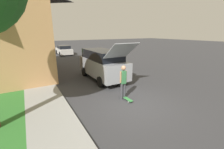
# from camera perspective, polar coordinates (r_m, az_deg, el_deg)

# --- Properties ---
(ground_plane) EXTENTS (120.00, 120.00, 0.00)m
(ground_plane) POSITION_cam_1_polar(r_m,az_deg,el_deg) (7.44, 7.85, -11.39)
(ground_plane) COLOR #333335
(sidewalk) EXTENTS (1.80, 80.00, 0.10)m
(sidewalk) POSITION_cam_1_polar(r_m,az_deg,el_deg) (11.66, -26.18, -2.46)
(sidewalk) COLOR gray
(sidewalk) RESTS_ON ground_plane
(suv_parked) EXTENTS (2.02, 5.43, 2.83)m
(suv_parked) POSITION_cam_1_polar(r_m,az_deg,el_deg) (11.00, -3.67, 4.13)
(suv_parked) COLOR gray
(suv_parked) RESTS_ON ground_plane
(car_down_street) EXTENTS (1.93, 4.01, 1.40)m
(car_down_street) POSITION_cam_1_polar(r_m,az_deg,el_deg) (24.65, -17.83, 8.80)
(car_down_street) COLOR silver
(car_down_street) RESTS_ON ground_plane
(skateboarder) EXTENTS (0.41, 0.24, 1.79)m
(skateboarder) POSITION_cam_1_polar(r_m,az_deg,el_deg) (7.64, 4.31, -2.36)
(skateboarder) COLOR #38383D
(skateboarder) RESTS_ON ground_plane
(skateboard) EXTENTS (0.22, 0.83, 0.10)m
(skateboard) POSITION_cam_1_polar(r_m,az_deg,el_deg) (7.85, 5.67, -9.12)
(skateboard) COLOR #337F3D
(skateboard) RESTS_ON ground_plane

